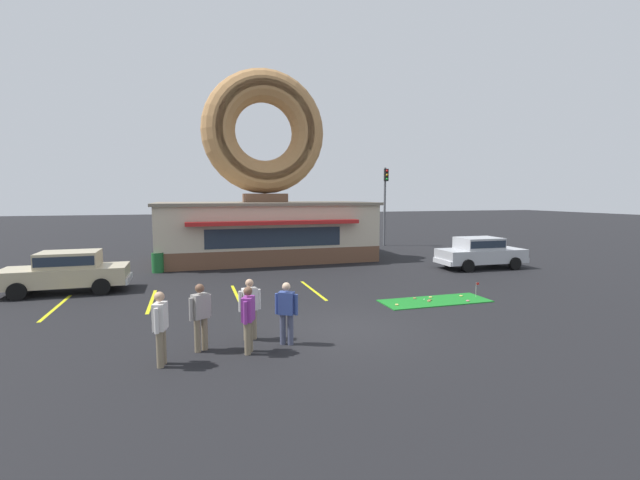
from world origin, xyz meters
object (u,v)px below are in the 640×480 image
Objects in this scene: traffic_light_pole at (385,196)px; putting_flag_pin at (477,286)px; pedestrian_blue_sweater_man at (250,306)px; trash_bin at (158,262)px; pedestrian_clipboard_woman at (248,317)px; pedestrian_hooded_kid at (200,314)px; golf_ball at (424,299)px; pedestrian_beanie_man at (286,310)px; car_silver at (480,251)px; pedestrian_leather_jacket_man at (160,325)px; car_champagne at (67,270)px.

putting_flag_pin is at bearing -103.79° from traffic_light_pole.
pedestrian_blue_sweater_man reaches higher than putting_flag_pin.
pedestrian_clipboard_woman is at bearing -76.85° from trash_bin.
pedestrian_blue_sweater_man is at bearing 20.93° from pedestrian_hooded_kid.
pedestrian_clipboard_woman is at bearing -153.83° from golf_ball.
pedestrian_blue_sweater_man is at bearing 142.66° from pedestrian_beanie_man.
car_silver is 14.59m from pedestrian_beanie_man.
pedestrian_blue_sweater_man is 2.41m from pedestrian_leather_jacket_man.
trash_bin is (-15.87, 3.55, -0.37)m from car_silver.
golf_ball is at bearing 22.02° from pedestrian_leather_jacket_man.
traffic_light_pole reaches higher than car_silver.
putting_flag_pin is 8.86m from pedestrian_blue_sweater_man.
pedestrian_clipboard_woman is (-6.68, -3.28, 0.84)m from golf_ball.
traffic_light_pole is (6.00, 15.83, 3.66)m from golf_ball.
pedestrian_hooded_kid is 0.28× the size of traffic_light_pole.
pedestrian_clipboard_woman is (1.95, 0.21, -0.04)m from pedestrian_leather_jacket_man.
pedestrian_beanie_man is (2.94, 0.53, -0.05)m from pedestrian_leather_jacket_man.
pedestrian_hooded_kid is 23.33m from traffic_light_pole.
pedestrian_blue_sweater_man is 0.97m from pedestrian_clipboard_woman.
pedestrian_beanie_man is at bearing -4.34° from pedestrian_hooded_kid.
putting_flag_pin is 14.66m from trash_bin.
pedestrian_hooded_kid is at bearing 156.07° from pedestrian_clipboard_woman.
putting_flag_pin is at bearing 17.18° from pedestrian_leather_jacket_man.
golf_ball is at bearing 174.95° from putting_flag_pin.
traffic_light_pole is at bearing 24.34° from trash_bin.
traffic_light_pole is at bearing 58.12° from pedestrian_beanie_man.
pedestrian_hooded_kid is at bearing -150.26° from car_silver.
car_silver is 16.27m from pedestrian_hooded_kid.
trash_bin is at bearing 98.54° from pedestrian_hooded_kid.
pedestrian_blue_sweater_man is (-6.52, -2.32, 0.83)m from golf_ball.
car_champagne is 0.99× the size of car_silver.
putting_flag_pin is at bearing -5.05° from golf_ball.
putting_flag_pin is at bearing -37.85° from trash_bin.
car_silver is at bearing 29.74° from pedestrian_hooded_kid.
putting_flag_pin reaches higher than golf_ball.
car_champagne is at bearing 120.80° from pedestrian_hooded_kid.
golf_ball is 0.03× the size of pedestrian_hooded_kid.
putting_flag_pin is 0.56× the size of trash_bin.
pedestrian_beanie_man is (-5.68, -2.96, 0.82)m from golf_ball.
traffic_light_pole is at bearing 55.42° from pedestrian_blue_sweater_man.
car_champagne reaches higher than trash_bin.
pedestrian_hooded_kid is at bearing -165.09° from putting_flag_pin.
putting_flag_pin is at bearing 19.51° from pedestrian_clipboard_woman.
pedestrian_clipboard_woman is (-13.04, -8.55, 0.02)m from car_silver.
car_champagne and car_silver have the same top height.
car_champagne is 9.65m from pedestrian_blue_sweater_man.
pedestrian_clipboard_woman is (5.86, -8.50, 0.02)m from car_champagne.
putting_flag_pin is (2.07, -0.18, 0.39)m from golf_ball.
car_silver is 14.95m from pedestrian_blue_sweater_man.
pedestrian_leather_jacket_man is 0.29× the size of traffic_light_pole.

